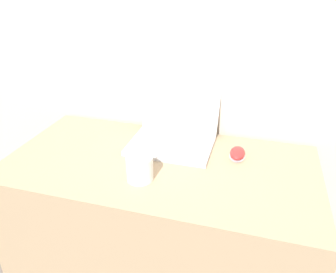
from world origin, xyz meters
TOP-DOWN VIEW (x-y plane):
  - wall_back at (0.00, 0.69)m, footprint 7.00×0.04m
  - desk at (0.00, 0.32)m, footprint 1.29×0.65m
  - laptop at (0.01, 0.51)m, footprint 0.37×0.35m
  - drink_cup at (-0.03, 0.19)m, footprint 0.10×0.10m
  - computer_mouse at (0.31, 0.46)m, footprint 0.07×0.11m

SIDE VIEW (x-z plane):
  - desk at x=0.00m, z-range 0.00..0.78m
  - computer_mouse at x=0.31m, z-range 0.77..0.81m
  - laptop at x=0.01m, z-range 0.71..0.93m
  - drink_cup at x=-0.03m, z-range 0.74..0.92m
  - wall_back at x=0.00m, z-range 0.00..2.50m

